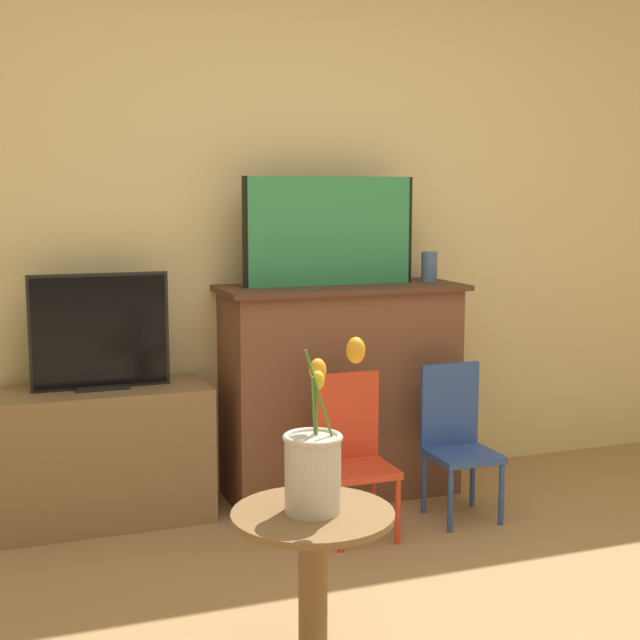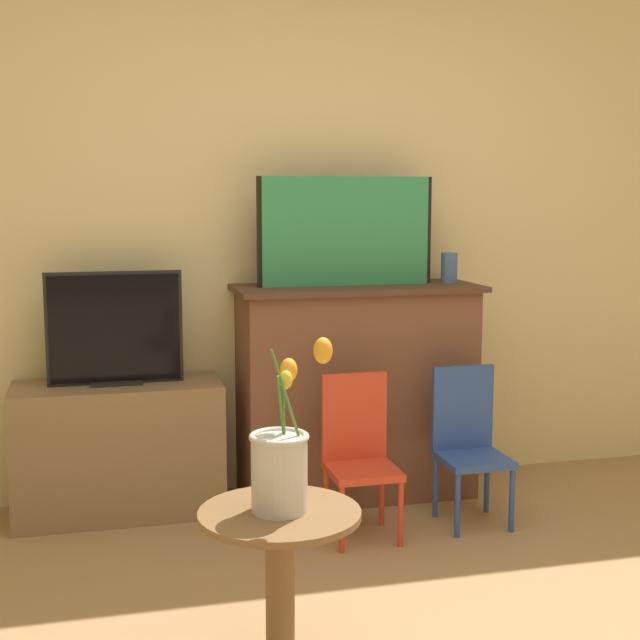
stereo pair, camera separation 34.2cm
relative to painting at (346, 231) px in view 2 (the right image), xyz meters
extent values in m
cube|color=beige|center=(-0.18, 0.24, 0.09)|extent=(8.00, 0.06, 2.70)
cube|color=brown|center=(0.05, -0.01, -0.75)|extent=(1.08, 0.43, 1.01)
cube|color=#503123|center=(0.05, -0.02, -0.26)|extent=(1.14, 0.47, 0.02)
cube|color=black|center=(0.00, 0.01, 0.00)|extent=(0.83, 0.02, 0.50)
cube|color=#338E56|center=(0.00, -0.01, 0.00)|extent=(0.79, 0.02, 0.50)
cylinder|color=#4C6699|center=(0.51, -0.01, -0.18)|extent=(0.08, 0.08, 0.14)
cube|color=olive|center=(-1.05, -0.01, -0.96)|extent=(0.91, 0.39, 0.59)
cube|color=black|center=(-1.05, -0.01, -0.65)|extent=(0.22, 0.12, 0.01)
cube|color=black|center=(-1.05, 0.00, -0.41)|extent=(0.59, 0.02, 0.50)
cube|color=black|center=(-1.05, -0.01, -0.41)|extent=(0.56, 0.02, 0.47)
cylinder|color=red|center=(-0.21, -0.68, -1.12)|extent=(0.02, 0.02, 0.28)
cylinder|color=red|center=(0.04, -0.68, -1.12)|extent=(0.02, 0.02, 0.28)
cylinder|color=red|center=(-0.21, -0.43, -1.12)|extent=(0.02, 0.02, 0.28)
cylinder|color=red|center=(0.04, -0.43, -1.12)|extent=(0.02, 0.02, 0.28)
cube|color=red|center=(-0.08, -0.55, -0.97)|extent=(0.28, 0.28, 0.03)
cube|color=red|center=(-0.08, -0.43, -0.76)|extent=(0.28, 0.02, 0.37)
cylinder|color=#2D4C99|center=(0.30, -0.64, -1.12)|extent=(0.02, 0.02, 0.28)
cylinder|color=#2D4C99|center=(0.55, -0.64, -1.12)|extent=(0.02, 0.02, 0.28)
cylinder|color=#2D4C99|center=(0.30, -0.39, -1.12)|extent=(0.02, 0.02, 0.28)
cylinder|color=#2D4C99|center=(0.55, -0.39, -1.12)|extent=(0.02, 0.02, 0.28)
cube|color=#2D4C99|center=(0.43, -0.52, -0.97)|extent=(0.28, 0.28, 0.03)
cube|color=#2D4C99|center=(0.43, -0.39, -0.76)|extent=(0.28, 0.02, 0.37)
cylinder|color=brown|center=(-0.64, -1.56, -1.00)|extent=(0.08, 0.08, 0.51)
cylinder|color=brown|center=(-0.64, -1.56, -0.74)|extent=(0.47, 0.47, 0.02)
cylinder|color=beige|center=(-0.64, -1.56, -0.62)|extent=(0.16, 0.16, 0.22)
torus|color=beige|center=(-0.64, -1.56, -0.51)|extent=(0.17, 0.17, 0.02)
cylinder|color=#477A2D|center=(-0.63, -1.53, -0.46)|extent=(0.04, 0.08, 0.25)
ellipsoid|color=orange|center=(-0.59, -1.46, -0.34)|extent=(0.05, 0.05, 0.07)
cylinder|color=#477A2D|center=(-0.61, -1.56, -0.42)|extent=(0.11, 0.02, 0.32)
ellipsoid|color=orange|center=(-0.51, -1.57, -0.27)|extent=(0.05, 0.05, 0.08)
cylinder|color=#477A2D|center=(-0.62, -1.53, -0.47)|extent=(0.02, 0.02, 0.23)
ellipsoid|color=gold|center=(-0.61, -1.52, -0.35)|extent=(0.04, 0.04, 0.05)
camera|label=1|loc=(-1.45, -3.86, 0.17)|focal=50.00mm
camera|label=2|loc=(-1.13, -3.96, 0.17)|focal=50.00mm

